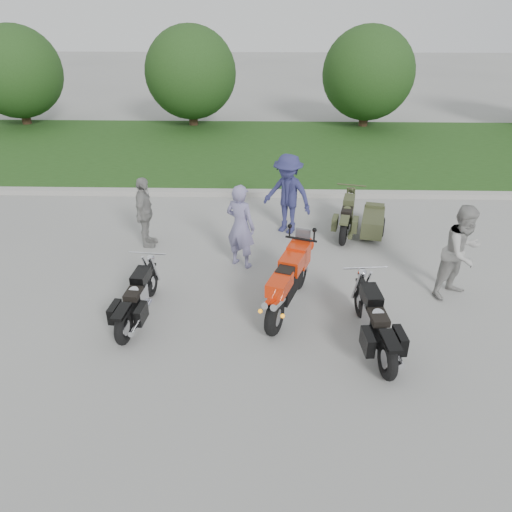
{
  "coord_description": "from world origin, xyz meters",
  "views": [
    {
      "loc": [
        0.12,
        -7.23,
        5.28
      ],
      "look_at": [
        -0.09,
        0.96,
        0.8
      ],
      "focal_mm": 35.0,
      "sensor_mm": 36.0,
      "label": 1
    }
  ],
  "objects_px": {
    "cruiser_sidecar": "(362,220)",
    "person_back": "(145,213)",
    "person_stripe": "(241,226)",
    "person_denim": "(288,194)",
    "cruiser_left": "(137,301)",
    "person_grey": "(462,252)",
    "cruiser_right": "(376,325)",
    "sportbike_red": "(288,281)"
  },
  "relations": [
    {
      "from": "person_stripe",
      "to": "person_denim",
      "type": "height_order",
      "value": "person_denim"
    },
    {
      "from": "cruiser_left",
      "to": "person_grey",
      "type": "xyz_separation_m",
      "value": [
        5.89,
        0.98,
        0.52
      ]
    },
    {
      "from": "person_back",
      "to": "person_denim",
      "type": "bearing_deg",
      "value": -73.78
    },
    {
      "from": "cruiser_sidecar",
      "to": "person_stripe",
      "type": "distance_m",
      "value": 3.22
    },
    {
      "from": "cruiser_right",
      "to": "person_stripe",
      "type": "distance_m",
      "value": 3.59
    },
    {
      "from": "cruiser_sidecar",
      "to": "person_denim",
      "type": "height_order",
      "value": "person_denim"
    },
    {
      "from": "cruiser_left",
      "to": "person_stripe",
      "type": "height_order",
      "value": "person_stripe"
    },
    {
      "from": "cruiser_right",
      "to": "cruiser_left",
      "type": "bearing_deg",
      "value": 165.52
    },
    {
      "from": "cruiser_right",
      "to": "person_back",
      "type": "height_order",
      "value": "person_back"
    },
    {
      "from": "person_denim",
      "to": "cruiser_sidecar",
      "type": "bearing_deg",
      "value": 26.89
    },
    {
      "from": "sportbike_red",
      "to": "person_back",
      "type": "height_order",
      "value": "person_back"
    },
    {
      "from": "person_grey",
      "to": "sportbike_red",
      "type": "bearing_deg",
      "value": 157.62
    },
    {
      "from": "person_back",
      "to": "person_grey",
      "type": "bearing_deg",
      "value": -104.76
    },
    {
      "from": "sportbike_red",
      "to": "person_stripe",
      "type": "relative_size",
      "value": 1.19
    },
    {
      "from": "person_back",
      "to": "sportbike_red",
      "type": "bearing_deg",
      "value": -127.12
    },
    {
      "from": "cruiser_left",
      "to": "cruiser_sidecar",
      "type": "distance_m",
      "value": 5.75
    },
    {
      "from": "sportbike_red",
      "to": "cruiser_sidecar",
      "type": "relative_size",
      "value": 1.07
    },
    {
      "from": "cruiser_left",
      "to": "person_stripe",
      "type": "distance_m",
      "value": 2.72
    },
    {
      "from": "sportbike_red",
      "to": "person_stripe",
      "type": "bearing_deg",
      "value": 138.23
    },
    {
      "from": "cruiser_right",
      "to": "person_denim",
      "type": "relative_size",
      "value": 1.16
    },
    {
      "from": "cruiser_sidecar",
      "to": "person_denim",
      "type": "relative_size",
      "value": 1.05
    },
    {
      "from": "cruiser_right",
      "to": "cruiser_sidecar",
      "type": "xyz_separation_m",
      "value": [
        0.46,
        4.23,
        -0.07
      ]
    },
    {
      "from": "cruiser_left",
      "to": "person_denim",
      "type": "distance_m",
      "value": 4.64
    },
    {
      "from": "person_back",
      "to": "cruiser_right",
      "type": "bearing_deg",
      "value": -126.24
    },
    {
      "from": "sportbike_red",
      "to": "cruiser_left",
      "type": "relative_size",
      "value": 1.06
    },
    {
      "from": "person_denim",
      "to": "cruiser_right",
      "type": "bearing_deg",
      "value": -41.95
    },
    {
      "from": "cruiser_sidecar",
      "to": "person_back",
      "type": "relative_size",
      "value": 1.25
    },
    {
      "from": "cruiser_left",
      "to": "person_grey",
      "type": "bearing_deg",
      "value": 15.31
    },
    {
      "from": "person_back",
      "to": "cruiser_sidecar",
      "type": "bearing_deg",
      "value": -80.29
    },
    {
      "from": "cruiser_sidecar",
      "to": "person_back",
      "type": "distance_m",
      "value": 5.03
    },
    {
      "from": "cruiser_left",
      "to": "cruiser_sidecar",
      "type": "relative_size",
      "value": 1.01
    },
    {
      "from": "sportbike_red",
      "to": "person_grey",
      "type": "distance_m",
      "value": 3.3
    },
    {
      "from": "cruiser_right",
      "to": "person_denim",
      "type": "height_order",
      "value": "person_denim"
    },
    {
      "from": "person_stripe",
      "to": "person_denim",
      "type": "bearing_deg",
      "value": -92.04
    },
    {
      "from": "sportbike_red",
      "to": "person_back",
      "type": "xyz_separation_m",
      "value": [
        -3.11,
        2.53,
        0.19
      ]
    },
    {
      "from": "cruiser_left",
      "to": "cruiser_right",
      "type": "relative_size",
      "value": 0.91
    },
    {
      "from": "person_grey",
      "to": "person_back",
      "type": "bearing_deg",
      "value": 129.97
    },
    {
      "from": "cruiser_left",
      "to": "person_back",
      "type": "bearing_deg",
      "value": 104.77
    },
    {
      "from": "person_denim",
      "to": "person_back",
      "type": "xyz_separation_m",
      "value": [
        -3.2,
        -0.81,
        -0.15
      ]
    },
    {
      "from": "sportbike_red",
      "to": "cruiser_right",
      "type": "bearing_deg",
      "value": -17.07
    },
    {
      "from": "person_stripe",
      "to": "person_back",
      "type": "relative_size",
      "value": 1.11
    },
    {
      "from": "cruiser_right",
      "to": "cruiser_sidecar",
      "type": "height_order",
      "value": "cruiser_right"
    }
  ]
}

